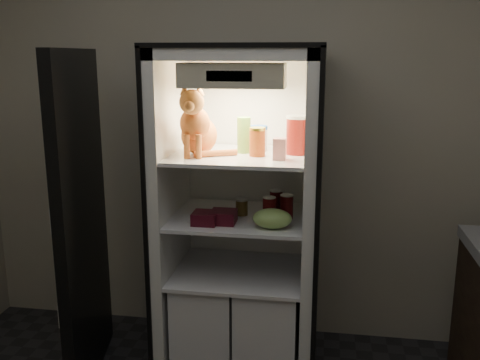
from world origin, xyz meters
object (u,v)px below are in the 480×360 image
object	(u,v)px
tabby_cat	(197,128)
soda_can_c	(269,209)
cream_carton	(280,149)
berry_box_right	(223,217)
parmesan_shaker	(244,135)
salsa_jar	(257,142)
berry_box_left	(205,218)
grape_bag	(272,218)
condiment_jar	(242,207)
refrigerator	(241,237)
soda_can_b	(287,207)
pepper_jar	(297,135)
mayo_tub	(259,138)
soda_can_a	(276,202)

from	to	relation	value
tabby_cat	soda_can_c	bearing A→B (deg)	-2.55
cream_carton	berry_box_right	world-z (taller)	cream_carton
parmesan_shaker	salsa_jar	distance (m)	0.12
salsa_jar	soda_can_c	size ratio (longest dim) A/B	1.16
berry_box_left	grape_bag	bearing A→B (deg)	-1.88
condiment_jar	refrigerator	bearing A→B (deg)	103.87
soda_can_b	grape_bag	bearing A→B (deg)	-109.39
salsa_jar	berry_box_right	distance (m)	0.44
refrigerator	berry_box_left	xyz separation A→B (m)	(-0.16, -0.24, 0.18)
pepper_jar	berry_box_left	distance (m)	0.67
soda_can_b	soda_can_c	bearing A→B (deg)	-150.73
refrigerator	parmesan_shaker	distance (m)	0.60
refrigerator	berry_box_right	distance (m)	0.28
berry_box_right	grape_bag	bearing A→B (deg)	-9.07
mayo_tub	grape_bag	world-z (taller)	mayo_tub
soda_can_a	tabby_cat	bearing A→B (deg)	-163.96
refrigerator	tabby_cat	size ratio (longest dim) A/B	4.82
parmesan_shaker	berry_box_left	bearing A→B (deg)	-128.33
cream_carton	soda_can_b	size ratio (longest dim) A/B	0.83
tabby_cat	mayo_tub	bearing A→B (deg)	29.48
refrigerator	berry_box_right	size ratio (longest dim) A/B	14.02
tabby_cat	parmesan_shaker	distance (m)	0.26
soda_can_a	soda_can_b	distance (m)	0.10
parmesan_shaker	soda_can_a	world-z (taller)	parmesan_shaker
refrigerator	condiment_jar	world-z (taller)	refrigerator
condiment_jar	grape_bag	size ratio (longest dim) A/B	0.46
cream_carton	parmesan_shaker	bearing A→B (deg)	142.03
pepper_jar	soda_can_a	bearing A→B (deg)	173.08
mayo_tub	soda_can_b	bearing A→B (deg)	-39.07
cream_carton	condiment_jar	world-z (taller)	cream_carton
salsa_jar	soda_can_a	xyz separation A→B (m)	(0.10, 0.10, -0.36)
berry_box_right	mayo_tub	bearing A→B (deg)	60.73
parmesan_shaker	grape_bag	bearing A→B (deg)	-51.24
parmesan_shaker	mayo_tub	world-z (taller)	parmesan_shaker
tabby_cat	pepper_jar	distance (m)	0.54
cream_carton	salsa_jar	bearing A→B (deg)	146.73
mayo_tub	berry_box_left	world-z (taller)	mayo_tub
soda_can_b	grape_bag	xyz separation A→B (m)	(-0.06, -0.17, -0.02)
parmesan_shaker	pepper_jar	size ratio (longest dim) A/B	0.93
soda_can_b	parmesan_shaker	bearing A→B (deg)	166.47
salsa_jar	berry_box_right	world-z (taller)	salsa_jar
soda_can_c	condiment_jar	world-z (taller)	soda_can_c
tabby_cat	soda_can_b	bearing A→B (deg)	3.68
parmesan_shaker	berry_box_left	world-z (taller)	parmesan_shaker
tabby_cat	salsa_jar	world-z (taller)	tabby_cat
soda_can_a	pepper_jar	bearing A→B (deg)	-6.92
pepper_jar	condiment_jar	size ratio (longest dim) A/B	2.22
soda_can_a	cream_carton	bearing A→B (deg)	-80.83
condiment_jar	grape_bag	xyz separation A→B (m)	(0.19, -0.20, 0.00)
condiment_jar	parmesan_shaker	bearing A→B (deg)	77.34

